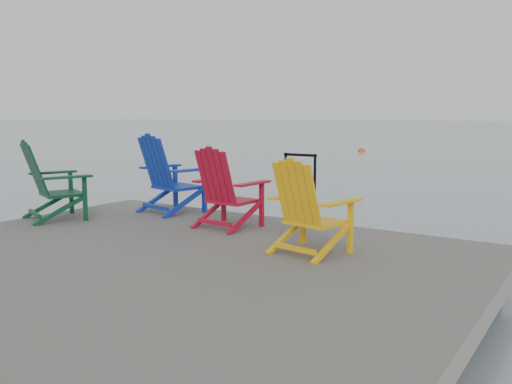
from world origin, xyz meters
The scene contains 8 objects.
ground centered at (0.00, 0.00, 0.00)m, with size 400.00×400.00×0.00m, color gray.
dock centered at (0.00, 0.00, 0.35)m, with size 6.00×5.00×1.40m.
handrail centered at (0.25, 2.45, 1.04)m, with size 0.48×0.04×0.90m.
chair_green centered at (-2.58, 0.69, 1.03)m, with size 1.01×0.97×1.05m.
chair_blue centered at (-1.62, 1.96, 1.06)m, with size 1.00×0.95×1.11m.
chair_red centered at (-0.30, 1.55, 1.00)m, with size 0.83×0.77×1.00m.
chair_yellow centered at (1.16, 0.96, 0.98)m, with size 0.85×0.80×0.96m.
buoy_b centered at (-7.32, 22.95, 0.00)m, with size 0.39×0.39×0.39m, color #D33F0C.
Camera 1 is at (3.68, -3.81, 1.90)m, focal length 38.00 mm.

